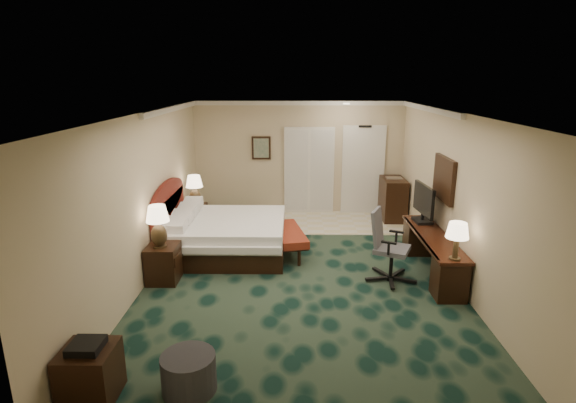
{
  "coord_description": "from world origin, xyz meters",
  "views": [
    {
      "loc": [
        -0.11,
        -6.95,
        3.23
      ],
      "look_at": [
        -0.22,
        0.6,
        1.14
      ],
      "focal_mm": 28.0,
      "sensor_mm": 36.0,
      "label": 1
    }
  ],
  "objects_px": {
    "lamp_near": "(158,226)",
    "desk": "(432,254)",
    "bed_bench": "(289,242)",
    "desk_chair": "(392,246)",
    "nightstand_far": "(195,218)",
    "minibar": "(393,199)",
    "side_table": "(90,374)",
    "lamp_far": "(195,191)",
    "bed": "(229,236)",
    "nightstand_near": "(164,263)",
    "ottoman": "(189,373)",
    "tv": "(423,204)"
  },
  "relations": [
    {
      "from": "nightstand_near",
      "to": "ottoman",
      "type": "xyz_separation_m",
      "value": [
        1.02,
        -2.67,
        -0.1
      ]
    },
    {
      "from": "nightstand_far",
      "to": "nightstand_near",
      "type": "bearing_deg",
      "value": -89.71
    },
    {
      "from": "desk_chair",
      "to": "lamp_far",
      "type": "bearing_deg",
      "value": 171.62
    },
    {
      "from": "desk_chair",
      "to": "ottoman",
      "type": "bearing_deg",
      "value": -110.37
    },
    {
      "from": "nightstand_far",
      "to": "minibar",
      "type": "xyz_separation_m",
      "value": [
        4.44,
        0.92,
        0.2
      ]
    },
    {
      "from": "bed",
      "to": "side_table",
      "type": "xyz_separation_m",
      "value": [
        -0.86,
        -4.04,
        -0.05
      ]
    },
    {
      "from": "bed",
      "to": "lamp_near",
      "type": "relative_size",
      "value": 3.07
    },
    {
      "from": "lamp_near",
      "to": "ottoman",
      "type": "relative_size",
      "value": 1.18
    },
    {
      "from": "bed",
      "to": "nightstand_near",
      "type": "relative_size",
      "value": 3.44
    },
    {
      "from": "bed_bench",
      "to": "lamp_near",
      "type": "bearing_deg",
      "value": -160.44
    },
    {
      "from": "ottoman",
      "to": "bed_bench",
      "type": "bearing_deg",
      "value": 75.32
    },
    {
      "from": "lamp_far",
      "to": "desk",
      "type": "xyz_separation_m",
      "value": [
        4.45,
        -2.06,
        -0.58
      ]
    },
    {
      "from": "ottoman",
      "to": "minibar",
      "type": "bearing_deg",
      "value": 60.63
    },
    {
      "from": "ottoman",
      "to": "side_table",
      "type": "xyz_separation_m",
      "value": [
        -0.99,
        -0.13,
        0.08
      ]
    },
    {
      "from": "tv",
      "to": "ottoman",
      "type": "bearing_deg",
      "value": -136.76
    },
    {
      "from": "bed",
      "to": "desk_chair",
      "type": "relative_size",
      "value": 1.78
    },
    {
      "from": "bed",
      "to": "tv",
      "type": "distance_m",
      "value": 3.65
    },
    {
      "from": "nightstand_near",
      "to": "nightstand_far",
      "type": "relative_size",
      "value": 1.05
    },
    {
      "from": "tv",
      "to": "minibar",
      "type": "distance_m",
      "value": 2.35
    },
    {
      "from": "nightstand_near",
      "to": "minibar",
      "type": "bearing_deg",
      "value": 37.46
    },
    {
      "from": "nightstand_near",
      "to": "ottoman",
      "type": "bearing_deg",
      "value": -69.19
    },
    {
      "from": "lamp_far",
      "to": "side_table",
      "type": "distance_m",
      "value": 5.28
    },
    {
      "from": "nightstand_near",
      "to": "minibar",
      "type": "distance_m",
      "value": 5.58
    },
    {
      "from": "bed_bench",
      "to": "bed",
      "type": "bearing_deg",
      "value": 167.01
    },
    {
      "from": "nightstand_far",
      "to": "lamp_far",
      "type": "relative_size",
      "value": 0.87
    },
    {
      "from": "ottoman",
      "to": "desk",
      "type": "xyz_separation_m",
      "value": [
        3.45,
        3.05,
        0.13
      ]
    },
    {
      "from": "nightstand_far",
      "to": "bed_bench",
      "type": "xyz_separation_m",
      "value": [
        2.05,
        -1.27,
        -0.06
      ]
    },
    {
      "from": "ottoman",
      "to": "tv",
      "type": "relative_size",
      "value": 0.65
    },
    {
      "from": "bed",
      "to": "bed_bench",
      "type": "distance_m",
      "value": 1.15
    },
    {
      "from": "desk",
      "to": "minibar",
      "type": "distance_m",
      "value": 3.02
    },
    {
      "from": "nightstand_near",
      "to": "bed_bench",
      "type": "height_order",
      "value": "nightstand_near"
    },
    {
      "from": "side_table",
      "to": "desk",
      "type": "xyz_separation_m",
      "value": [
        4.44,
        3.18,
        0.05
      ]
    },
    {
      "from": "lamp_near",
      "to": "desk",
      "type": "bearing_deg",
      "value": 5.51
    },
    {
      "from": "nightstand_far",
      "to": "ottoman",
      "type": "bearing_deg",
      "value": -78.71
    },
    {
      "from": "bed",
      "to": "ottoman",
      "type": "xyz_separation_m",
      "value": [
        0.13,
        -3.9,
        -0.13
      ]
    },
    {
      "from": "tv",
      "to": "desk",
      "type": "bearing_deg",
      "value": -94.95
    },
    {
      "from": "bed",
      "to": "nightstand_far",
      "type": "relative_size",
      "value": 3.63
    },
    {
      "from": "lamp_near",
      "to": "ottoman",
      "type": "distance_m",
      "value": 2.91
    },
    {
      "from": "bed_bench",
      "to": "minibar",
      "type": "distance_m",
      "value": 3.25
    },
    {
      "from": "minibar",
      "to": "nightstand_far",
      "type": "bearing_deg",
      "value": -168.35
    },
    {
      "from": "nightstand_near",
      "to": "desk",
      "type": "relative_size",
      "value": 0.26
    },
    {
      "from": "nightstand_near",
      "to": "lamp_near",
      "type": "bearing_deg",
      "value": -109.57
    },
    {
      "from": "lamp_near",
      "to": "desk",
      "type": "xyz_separation_m",
      "value": [
        4.49,
        0.43,
        -0.62
      ]
    },
    {
      "from": "nightstand_far",
      "to": "desk",
      "type": "bearing_deg",
      "value": -25.16
    },
    {
      "from": "lamp_far",
      "to": "bed_bench",
      "type": "height_order",
      "value": "lamp_far"
    },
    {
      "from": "nightstand_near",
      "to": "bed_bench",
      "type": "bearing_deg",
      "value": 30.81
    },
    {
      "from": "bed",
      "to": "desk_chair",
      "type": "bearing_deg",
      "value": -22.31
    },
    {
      "from": "bed_bench",
      "to": "tv",
      "type": "height_order",
      "value": "tv"
    },
    {
      "from": "nightstand_far",
      "to": "minibar",
      "type": "bearing_deg",
      "value": 11.65
    },
    {
      "from": "bed_bench",
      "to": "desk_chair",
      "type": "relative_size",
      "value": 1.15
    }
  ]
}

